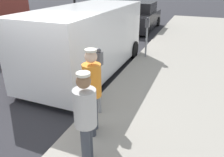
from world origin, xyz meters
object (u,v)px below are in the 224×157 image
object	(u,v)px
parking_meter_far	(147,30)
pedestrian_in_orange	(92,88)
parking_meter_near	(99,71)
pedestrian_in_gray	(86,116)
parked_sedan_ahead	(140,17)
parked_van	(87,39)

from	to	relation	value
parking_meter_far	pedestrian_in_orange	distance (m)	4.95
parking_meter_near	pedestrian_in_orange	world-z (taller)	pedestrian_in_orange
pedestrian_in_gray	parked_sedan_ahead	distance (m)	11.57
pedestrian_in_gray	parked_sedan_ahead	bearing A→B (deg)	101.25
parked_van	parked_sedan_ahead	world-z (taller)	parked_van
parking_meter_far	parked_van	bearing A→B (deg)	-127.86
parking_meter_far	parked_van	xyz separation A→B (m)	(-1.50, -1.93, -0.03)
pedestrian_in_gray	parking_meter_far	bearing A→B (deg)	94.66
parking_meter_near	parked_sedan_ahead	world-z (taller)	parking_meter_near
pedestrian_in_orange	pedestrian_in_gray	bearing A→B (deg)	-70.15
parking_meter_near	parking_meter_far	world-z (taller)	same
parking_meter_far	pedestrian_in_gray	distance (m)	5.77
parked_van	pedestrian_in_gray	bearing A→B (deg)	-62.73
parking_meter_far	parked_sedan_ahead	size ratio (longest dim) A/B	0.34
pedestrian_in_gray	parked_van	bearing A→B (deg)	117.27
pedestrian_in_gray	parking_meter_near	bearing A→B (deg)	107.67
parking_meter_near	pedestrian_in_gray	size ratio (longest dim) A/B	0.93
pedestrian_in_orange	pedestrian_in_gray	size ratio (longest dim) A/B	1.04
parking_meter_far	pedestrian_in_gray	size ratio (longest dim) A/B	0.93
pedestrian_in_orange	parking_meter_near	bearing A→B (deg)	104.98
pedestrian_in_gray	parked_van	world-z (taller)	parked_van
parking_meter_far	parked_van	distance (m)	2.44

